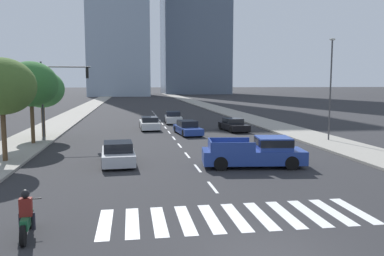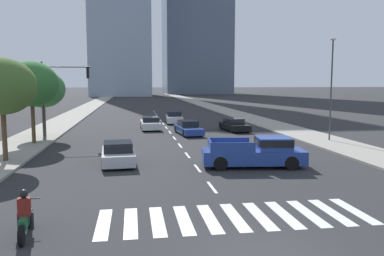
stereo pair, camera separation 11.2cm
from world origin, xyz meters
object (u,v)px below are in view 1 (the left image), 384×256
sedan_black_2 (234,125)px  sedan_silver_3 (118,154)px  motorcycle_lead (27,218)px  sedan_white_0 (149,123)px  pickup_truck (258,152)px  street_tree_nearest (1,86)px  street_tree_third (42,89)px  street_tree_second (31,84)px  traffic_signal_far (59,87)px  sedan_white_1 (173,118)px  sedan_blue_4 (188,128)px  street_lamp_east (331,82)px

sedan_black_2 → sedan_silver_3: 17.83m
motorcycle_lead → sedan_silver_3: motorcycle_lead is taller
sedan_white_0 → pickup_truck: bearing=-166.1°
street_tree_nearest → street_tree_third: bearing=90.0°
motorcycle_lead → sedan_silver_3: (2.42, 10.56, 0.02)m
sedan_silver_3 → street_tree_second: street_tree_second is taller
traffic_signal_far → sedan_white_0: bearing=43.3°
motorcycle_lead → sedan_white_1: 34.19m
sedan_white_1 → street_tree_nearest: (-12.17, -21.38, 3.84)m
sedan_blue_4 → motorcycle_lead: bearing=-25.7°
sedan_black_2 → street_tree_third: street_tree_third is taller
sedan_blue_4 → street_tree_third: bearing=-93.3°
sedan_silver_3 → street_tree_nearest: bearing=75.8°
sedan_white_0 → street_tree_third: size_ratio=0.86×
street_lamp_east → sedan_silver_3: bearing=-159.0°
motorcycle_lead → sedan_blue_4: (8.27, 22.92, -0.01)m
street_lamp_east → street_tree_nearest: street_lamp_east is taller
sedan_white_1 → sedan_blue_4: 10.31m
pickup_truck → sedan_black_2: 16.48m
sedan_silver_3 → street_tree_third: bearing=25.8°
pickup_truck → street_lamp_east: 12.47m
sedan_white_1 → street_lamp_east: 19.99m
sedan_white_1 → traffic_signal_far: size_ratio=0.75×
street_tree_third → street_tree_second: bearing=-90.0°
street_tree_third → sedan_white_1: bearing=41.8°
sedan_white_0 → sedan_black_2: bearing=-109.0°
pickup_truck → sedan_white_0: bearing=112.1°
traffic_signal_far → sedan_black_2: bearing=16.0°
sedan_black_2 → traffic_signal_far: traffic_signal_far is taller
sedan_white_0 → sedan_white_1: size_ratio=1.04×
street_tree_nearest → motorcycle_lead: bearing=-70.9°
pickup_truck → street_tree_nearest: street_tree_nearest is taller
pickup_truck → sedan_black_2: pickup_truck is taller
sedan_white_0 → street_tree_nearest: bearing=148.2°
sedan_white_0 → sedan_black_2: 8.43m
sedan_white_0 → sedan_blue_4: size_ratio=0.98×
motorcycle_lead → sedan_black_2: size_ratio=0.46×
sedan_silver_3 → sedan_blue_4: size_ratio=0.88×
pickup_truck → street_tree_second: (-14.27, 10.02, 3.75)m
street_tree_third → sedan_silver_3: bearing=-61.1°
sedan_white_0 → street_lamp_east: (13.70, -10.59, 4.14)m
sedan_white_1 → sedan_blue_4: size_ratio=0.95×
sedan_white_1 → street_lamp_east: (10.66, -16.41, 4.12)m
street_lamp_east → sedan_white_1: bearing=123.0°
sedan_black_2 → street_tree_second: 18.69m
sedan_silver_3 → street_tree_nearest: (-6.52, 1.28, 3.86)m
sedan_blue_4 → traffic_signal_far: bearing=-82.8°
motorcycle_lead → pickup_truck: size_ratio=0.36×
sedan_black_2 → street_tree_second: bearing=-75.8°
street_tree_nearest → street_tree_third: 10.52m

